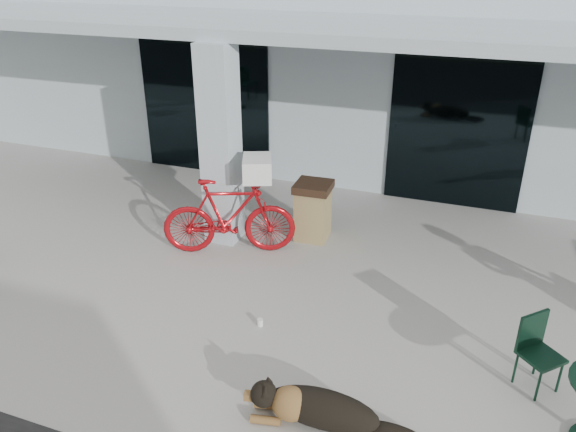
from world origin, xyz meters
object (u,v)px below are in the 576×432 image
at_px(dog, 323,407).
at_px(cafe_chair_far_a, 541,355).
at_px(bicycle, 229,216).
at_px(trash_receptacle, 313,211).

bearing_deg(dog, cafe_chair_far_a, 21.41).
distance_m(dog, cafe_chair_far_a, 2.39).
height_order(bicycle, cafe_chair_far_a, bicycle).
bearing_deg(cafe_chair_far_a, bicycle, 114.29).
bearing_deg(trash_receptacle, dog, -70.51).
distance_m(cafe_chair_far_a, trash_receptacle, 4.18).
xyz_separation_m(bicycle, dog, (2.40, -2.90, -0.39)).
distance_m(dog, trash_receptacle, 4.04).
height_order(bicycle, trash_receptacle, bicycle).
relative_size(cafe_chair_far_a, trash_receptacle, 0.89).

